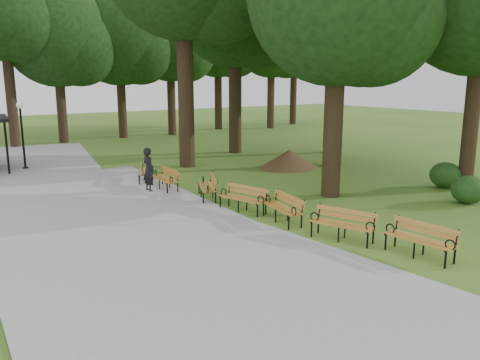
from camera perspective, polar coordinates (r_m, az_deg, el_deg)
ground at (r=15.61m, az=1.40°, el=-4.53°), size 100.00×100.00×0.00m
path at (r=16.50m, az=-16.27°, el=-4.00°), size 12.00×38.00×0.06m
person at (r=19.38m, az=-10.73°, el=1.19°), size 0.47×0.67×1.75m
lamp_post at (r=25.80m, az=-24.40°, el=6.31°), size 0.32×0.32×3.29m
dirt_mound at (r=24.29m, az=5.77°, el=2.50°), size 2.64×2.64×0.91m
bench_0 at (r=13.03m, az=20.41°, el=-6.66°), size 0.82×1.95×0.88m
bench_1 at (r=13.73m, az=11.95°, el=-5.21°), size 1.29×2.00×0.88m
bench_2 at (r=15.19m, az=4.96°, el=-3.32°), size 0.95×1.98×0.88m
bench_3 at (r=16.27m, az=0.31°, el=-2.23°), size 1.12×2.00×0.88m
bench_4 at (r=18.08m, az=-3.93°, el=-0.81°), size 1.35×2.00×0.88m
bench_5 at (r=19.69m, az=-8.90°, el=0.13°), size 0.75×1.93×0.88m
bench_6 at (r=21.44m, az=-11.23°, el=1.02°), size 1.33×2.00×0.88m
lawn_tree_1 at (r=25.21m, az=11.82°, el=16.70°), size 5.24×5.24×9.28m
lawn_tree_4 at (r=29.26m, az=-0.60°, el=19.82°), size 7.04×7.04×11.99m
lawn_tree_5 at (r=29.48m, az=10.99°, el=15.78°), size 5.00×5.00×9.04m
tree_backdrop at (r=38.53m, az=-10.74°, el=16.91°), size 37.63×9.45×15.73m
shrub_0 at (r=19.27m, az=25.19°, el=-2.48°), size 1.19×1.19×1.01m
shrub_1 at (r=21.58m, az=22.95°, el=-0.84°), size 1.25×1.25×1.06m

